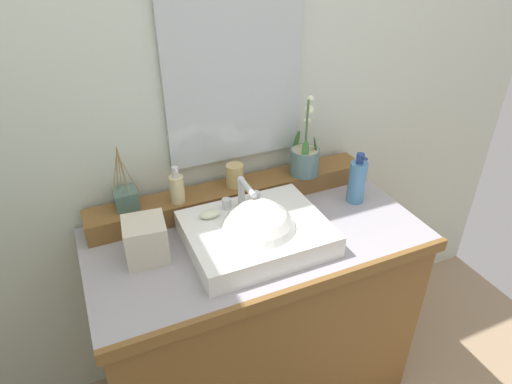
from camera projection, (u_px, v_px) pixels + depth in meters
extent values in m
cube|color=silver|center=(212.00, 69.00, 1.60)|extent=(2.92, 0.20, 2.58)
cube|color=brown|center=(257.00, 321.00, 1.77)|extent=(1.13, 0.55, 0.79)
cube|color=#9E99A1|center=(257.00, 238.00, 1.55)|extent=(1.15, 0.58, 0.04)
cube|color=brown|center=(296.00, 293.00, 1.32)|extent=(1.15, 0.02, 0.04)
cube|color=brown|center=(234.00, 194.00, 1.69)|extent=(1.08, 0.12, 0.08)
cube|color=white|center=(256.00, 233.00, 1.48)|extent=(0.46, 0.37, 0.08)
sphere|color=white|center=(259.00, 237.00, 1.46)|extent=(0.26, 0.26, 0.26)
cylinder|color=silver|center=(241.00, 192.00, 1.53)|extent=(0.02, 0.02, 0.10)
cylinder|color=silver|center=(247.00, 187.00, 1.46)|extent=(0.02, 0.11, 0.02)
sphere|color=silver|center=(241.00, 180.00, 1.51)|extent=(0.03, 0.03, 0.03)
cylinder|color=silver|center=(227.00, 204.00, 1.53)|extent=(0.03, 0.03, 0.04)
cylinder|color=silver|center=(256.00, 197.00, 1.57)|extent=(0.03, 0.03, 0.04)
ellipsoid|color=silver|center=(210.00, 214.00, 1.49)|extent=(0.07, 0.04, 0.02)
cylinder|color=slate|center=(304.00, 161.00, 1.72)|extent=(0.11, 0.11, 0.10)
cylinder|color=tan|center=(305.00, 151.00, 1.69)|extent=(0.10, 0.10, 0.01)
cylinder|color=#476B38|center=(307.00, 126.00, 1.64)|extent=(0.01, 0.01, 0.20)
ellipsoid|color=#387033|center=(296.00, 142.00, 1.72)|extent=(0.03, 0.03, 0.10)
ellipsoid|color=#387033|center=(315.00, 145.00, 1.69)|extent=(0.03, 0.03, 0.08)
ellipsoid|color=#387033|center=(305.00, 151.00, 1.65)|extent=(0.04, 0.03, 0.08)
sphere|color=white|center=(307.00, 121.00, 1.65)|extent=(0.03, 0.03, 0.03)
sphere|color=white|center=(309.00, 110.00, 1.63)|extent=(0.04, 0.04, 0.04)
sphere|color=white|center=(311.00, 99.00, 1.60)|extent=(0.02, 0.02, 0.02)
cylinder|color=#D1C08C|center=(177.00, 189.00, 1.55)|extent=(0.05, 0.05, 0.10)
cylinder|color=silver|center=(175.00, 175.00, 1.52)|extent=(0.02, 0.02, 0.02)
cylinder|color=silver|center=(175.00, 170.00, 1.51)|extent=(0.02, 0.02, 0.02)
cylinder|color=silver|center=(176.00, 170.00, 1.49)|extent=(0.01, 0.03, 0.01)
cylinder|color=tan|center=(235.00, 176.00, 1.64)|extent=(0.06, 0.06, 0.09)
cube|color=#4C6C63|center=(126.00, 199.00, 1.52)|extent=(0.08, 0.08, 0.07)
cylinder|color=#9E7A4C|center=(129.00, 174.00, 1.48)|extent=(0.05, 0.01, 0.14)
cylinder|color=#9E7A4C|center=(122.00, 171.00, 1.49)|extent=(0.02, 0.03, 0.15)
cylinder|color=#9E7A4C|center=(117.00, 170.00, 1.47)|extent=(0.02, 0.03, 0.18)
cylinder|color=#9E7A4C|center=(115.00, 173.00, 1.46)|extent=(0.04, 0.01, 0.17)
cylinder|color=#9E7A4C|center=(120.00, 177.00, 1.46)|extent=(0.01, 0.03, 0.14)
cylinder|color=#9E7A4C|center=(124.00, 173.00, 1.45)|extent=(0.02, 0.04, 0.18)
cylinder|color=teal|center=(357.00, 182.00, 1.68)|extent=(0.07, 0.07, 0.16)
cylinder|color=navy|center=(360.00, 161.00, 1.63)|extent=(0.03, 0.03, 0.02)
cylinder|color=navy|center=(361.00, 156.00, 1.62)|extent=(0.03, 0.03, 0.02)
cylinder|color=navy|center=(364.00, 157.00, 1.60)|extent=(0.01, 0.04, 0.01)
cube|color=beige|center=(146.00, 240.00, 1.40)|extent=(0.14, 0.14, 0.14)
cube|color=silver|center=(235.00, 74.00, 1.52)|extent=(0.51, 0.02, 0.64)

